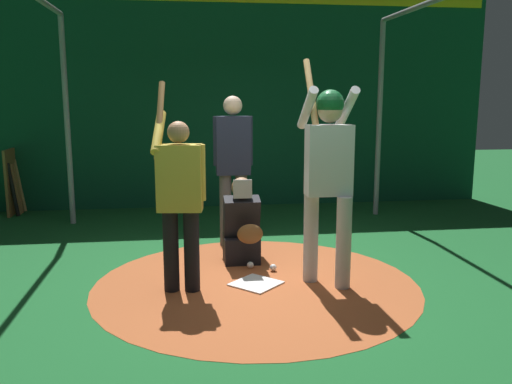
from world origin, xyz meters
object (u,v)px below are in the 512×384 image
Objects in this scene: catcher at (242,229)px; home_plate at (256,283)px; visitor at (179,194)px; baseball_0 at (273,268)px; bat_rack at (14,184)px; umpire at (233,162)px; baseball_1 at (312,248)px; baseball_2 at (250,265)px; batter at (328,166)px.

home_plate is at bearing 4.41° from catcher.
visitor is 27.31× the size of baseball_0.
home_plate is 5.16m from bat_rack.
bat_rack is at bearing -138.22° from visitor.
baseball_1 is (0.44, 0.92, -1.03)m from umpire.
baseball_2 is (-0.56, 0.75, -0.91)m from visitor.
baseball_0 is (-0.44, 0.98, -0.91)m from visitor.
baseball_0 and baseball_2 have the same top height.
baseball_1 is at bearing 123.46° from baseball_2.
home_plate is 0.21× the size of visitor.
umpire is 1.55m from baseball_0.
bat_rack reaches higher than catcher.
catcher reaches higher than baseball_0.
catcher is 13.33× the size of baseball_0.
batter is 30.41× the size of baseball_0.
batter reaches higher than baseball_1.
batter reaches higher than baseball_0.
home_plate is at bearing 41.54° from bat_rack.
baseball_0 is at bearing -41.55° from baseball_1.
home_plate is 0.22× the size of umpire.
batter is 2.14× the size of bat_rack.
baseball_2 is at bearing -117.45° from baseball_0.
umpire is 1.43m from baseball_2.
catcher reaches higher than baseball_2.
catcher is 13.33× the size of baseball_2.
batter is at bearing 46.37° from bat_rack.
baseball_1 is 1.00× the size of baseball_2.
baseball_1 is (-0.67, 0.59, 0.00)m from baseball_0.
batter reaches higher than catcher.
home_plate is 5.68× the size of baseball_0.
batter reaches higher than umpire.
home_plate is 5.68× the size of baseball_1.
baseball_0 is at bearing 147.95° from home_plate.
visitor is at bearing -52.98° from baseball_2.
baseball_1 and baseball_2 have the same top height.
bat_rack is 14.20× the size of baseball_0.
catcher reaches higher than baseball_1.
visitor is at bearing -40.26° from catcher.
baseball_0 is (-0.45, -0.46, -1.16)m from batter.
batter is at bearing -6.84° from baseball_1.
umpire is (-1.57, -0.78, -0.13)m from batter.
baseball_0 is at bearing -134.70° from batter.
batter reaches higher than bat_rack.
umpire is 25.39× the size of baseball_0.
umpire is at bearing -178.00° from catcher.
catcher is at bearing -140.75° from baseball_0.
visitor is 2.13m from baseball_1.
catcher is at bearing -165.36° from baseball_2.
umpire is at bearing -153.39° from batter.
catcher is (-0.82, -0.76, -0.81)m from batter.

